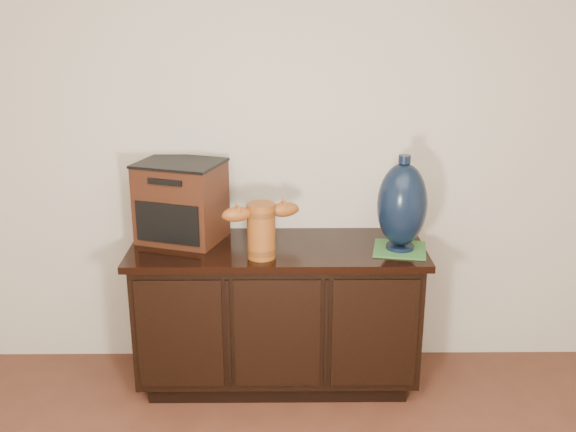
{
  "coord_description": "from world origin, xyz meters",
  "views": [
    {
      "loc": [
        0.03,
        -0.91,
        1.93
      ],
      "look_at": [
        0.05,
        2.18,
        0.93
      ],
      "focal_mm": 42.0,
      "sensor_mm": 36.0,
      "label": 1
    }
  ],
  "objects_px": {
    "tv_radio": "(181,201)",
    "spray_can": "(256,222)",
    "sideboard": "(278,313)",
    "terracotta_vessel": "(261,227)",
    "lamp_base": "(402,205)"
  },
  "relations": [
    {
      "from": "terracotta_vessel",
      "to": "spray_can",
      "type": "xyz_separation_m",
      "value": [
        -0.04,
        0.31,
        -0.08
      ]
    },
    {
      "from": "tv_radio",
      "to": "spray_can",
      "type": "relative_size",
      "value": 3.17
    },
    {
      "from": "sideboard",
      "to": "spray_can",
      "type": "relative_size",
      "value": 9.58
    },
    {
      "from": "sideboard",
      "to": "spray_can",
      "type": "distance_m",
      "value": 0.48
    },
    {
      "from": "sideboard",
      "to": "lamp_base",
      "type": "height_order",
      "value": "lamp_base"
    },
    {
      "from": "tv_radio",
      "to": "lamp_base",
      "type": "height_order",
      "value": "lamp_base"
    },
    {
      "from": "terracotta_vessel",
      "to": "sideboard",
      "type": "bearing_deg",
      "value": 45.74
    },
    {
      "from": "tv_radio",
      "to": "lamp_base",
      "type": "bearing_deg",
      "value": 9.86
    },
    {
      "from": "sideboard",
      "to": "lamp_base",
      "type": "relative_size",
      "value": 3.13
    },
    {
      "from": "lamp_base",
      "to": "tv_radio",
      "type": "bearing_deg",
      "value": 171.31
    },
    {
      "from": "spray_can",
      "to": "tv_radio",
      "type": "bearing_deg",
      "value": -171.81
    },
    {
      "from": "sideboard",
      "to": "tv_radio",
      "type": "height_order",
      "value": "tv_radio"
    },
    {
      "from": "spray_can",
      "to": "sideboard",
      "type": "bearing_deg",
      "value": -54.85
    },
    {
      "from": "tv_radio",
      "to": "spray_can",
      "type": "bearing_deg",
      "value": 26.75
    },
    {
      "from": "terracotta_vessel",
      "to": "spray_can",
      "type": "height_order",
      "value": "terracotta_vessel"
    }
  ]
}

